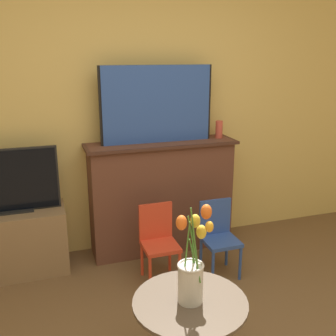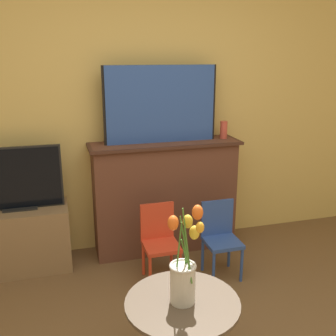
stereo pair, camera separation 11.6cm
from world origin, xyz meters
name	(u,v)px [view 1 (the left image)]	position (x,y,z in m)	size (l,w,h in m)	color
wall_back	(133,100)	(0.00, 2.13, 1.35)	(8.00, 0.06, 2.70)	#E0BC66
fireplace_mantel	(161,195)	(0.19, 1.94, 0.51)	(1.32, 0.37, 1.00)	brown
painting	(157,105)	(0.16, 1.94, 1.33)	(0.98, 0.03, 0.65)	black
mantel_candle	(219,129)	(0.74, 1.94, 1.08)	(0.06, 0.06, 0.16)	#CC4C3D
tv_stand	(20,242)	(-1.03, 1.89, 0.27)	(0.74, 0.38, 0.53)	olive
tv_monitor	(13,182)	(-1.03, 1.89, 0.78)	(0.69, 0.12, 0.51)	black
chair_red	(158,238)	(0.02, 1.45, 0.34)	(0.27, 0.27, 0.61)	red
chair_blue	(218,234)	(0.50, 1.37, 0.34)	(0.27, 0.27, 0.61)	#2D4C99
side_table	(190,331)	(-0.15, 0.37, 0.34)	(0.59, 0.59, 0.53)	#4C3D2D
vase_tulips	(192,270)	(-0.14, 0.36, 0.70)	(0.18, 0.21, 0.54)	beige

